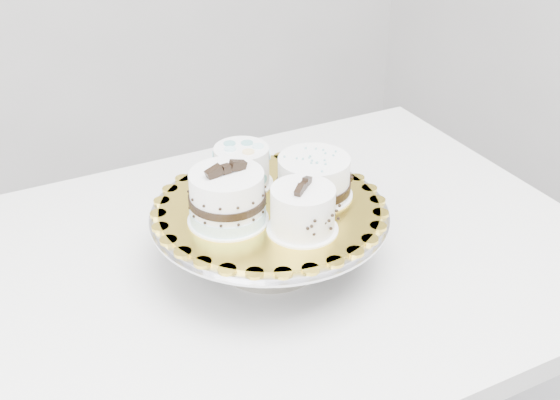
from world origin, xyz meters
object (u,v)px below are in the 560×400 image
cake_dots (242,165)px  cake_swirl (303,211)px  cake_ribbon (314,178)px  cake_stand (270,226)px  table (243,299)px  cake_board (270,207)px  cake_banded (227,199)px

cake_dots → cake_swirl: bearing=-102.0°
cake_swirl → cake_ribbon: cake_swirl is taller
cake_swirl → cake_dots: 0.17m
cake_dots → cake_stand: bearing=-103.7°
table → cake_swirl: 0.25m
cake_stand → cake_dots: bearing=90.4°
cake_board → cake_dots: 0.09m
cake_board → cake_ribbon: cake_ribbon is taller
cake_swirl → cake_banded: (-0.08, 0.08, 0.00)m
cake_swirl → cake_ribbon: size_ratio=0.99×
cake_banded → cake_dots: size_ratio=1.10×
cake_board → cake_ribbon: size_ratio=2.61×
cake_ribbon → cake_swirl: bearing=-136.0°
table → cake_ribbon: cake_ribbon is taller
cake_stand → cake_ribbon: (0.08, -0.01, 0.07)m
cake_swirl → cake_board: bearing=58.8°
cake_stand → cake_banded: cake_banded is taller
cake_stand → cake_swirl: bearing=-86.3°
table → cake_dots: bearing=61.7°
table → cake_ribbon: size_ratio=9.68×
cake_stand → cake_board: 0.03m
cake_stand → cake_dots: (-0.00, 0.08, 0.07)m
cake_stand → cake_board: size_ratio=1.09×
cake_banded → cake_swirl: bearing=-46.4°
cake_board → cake_stand: bearing=0.0°
cake_stand → cake_swirl: size_ratio=2.86×
cake_board → cake_swirl: cake_swirl is taller
cake_stand → cake_banded: 0.10m
cake_board → cake_ribbon: bearing=-5.9°
cake_board → cake_ribbon: 0.08m
table → cake_ribbon: 0.25m
cake_banded → cake_ribbon: size_ratio=0.93×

